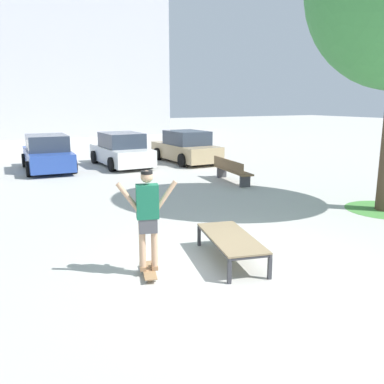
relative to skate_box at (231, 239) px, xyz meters
name	(u,v)px	position (x,y,z in m)	size (l,w,h in m)	color
ground_plane	(235,266)	(-0.07, -0.27, -0.41)	(120.00, 120.00, 0.00)	#B7B5AD
skate_box	(231,239)	(0.00, 0.00, 0.00)	(1.19, 2.03, 0.46)	#38383D
skateboard	(149,270)	(-1.57, 0.12, -0.34)	(0.43, 0.82, 0.09)	#9E754C
skater	(148,214)	(-1.57, 0.12, 0.66)	(0.98, 0.39, 1.69)	tan
grass_patch_near_right	(384,210)	(5.67, 1.06, -0.41)	(2.05, 2.05, 0.01)	#47893D
car_blue	(48,154)	(-1.20, 12.15, 0.28)	(2.10, 4.29, 1.50)	#28479E
car_white	(121,151)	(1.92, 11.81, 0.28)	(1.94, 4.21, 1.50)	silver
car_tan	(186,148)	(5.04, 11.51, 0.28)	(1.98, 4.23, 1.50)	tan
park_bench	(231,170)	(4.18, 6.29, 0.03)	(0.77, 2.44, 0.83)	brown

